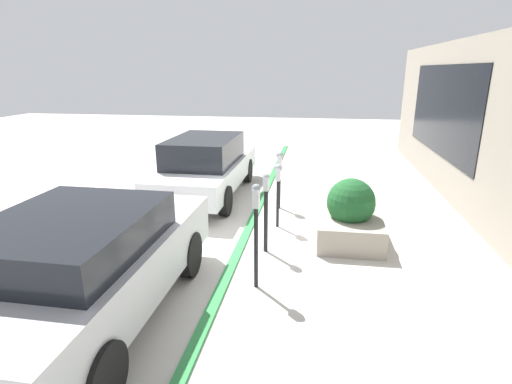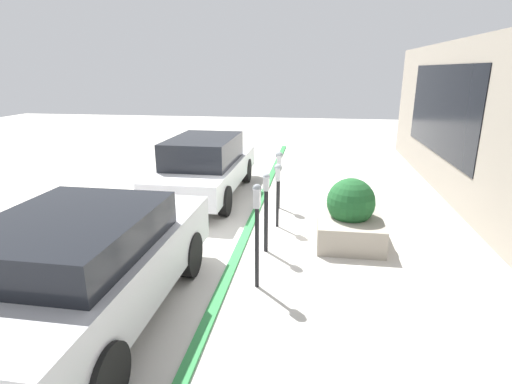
# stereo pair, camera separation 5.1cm
# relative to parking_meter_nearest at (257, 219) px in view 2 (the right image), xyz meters

# --- Properties ---
(ground_plane) EXTENTS (40.00, 40.00, 0.00)m
(ground_plane) POSITION_rel_parking_meter_nearest_xyz_m (1.80, 0.41, -1.07)
(ground_plane) COLOR beige
(curb_strip) EXTENTS (19.00, 0.16, 0.04)m
(curb_strip) POSITION_rel_parking_meter_nearest_xyz_m (1.80, 0.49, -1.05)
(curb_strip) COLOR #338C47
(curb_strip) RESTS_ON ground_plane
(parking_meter_nearest) EXTENTS (0.15, 0.13, 1.58)m
(parking_meter_nearest) POSITION_rel_parking_meter_nearest_xyz_m (0.00, 0.00, 0.00)
(parking_meter_nearest) COLOR black
(parking_meter_nearest) RESTS_ON ground_plane
(parking_meter_second) EXTENTS (0.14, 0.12, 1.42)m
(parking_meter_second) POSITION_rel_parking_meter_nearest_xyz_m (1.22, 0.02, -0.18)
(parking_meter_second) COLOR black
(parking_meter_second) RESTS_ON ground_plane
(parking_meter_middle) EXTENTS (0.19, 0.16, 1.32)m
(parking_meter_middle) POSITION_rel_parking_meter_nearest_xyz_m (2.40, -0.07, -0.09)
(parking_meter_middle) COLOR black
(parking_meter_middle) RESTS_ON ground_plane
(parking_meter_fourth) EXTENTS (0.19, 0.16, 1.33)m
(parking_meter_fourth) POSITION_rel_parking_meter_nearest_xyz_m (3.57, 0.02, -0.12)
(parking_meter_fourth) COLOR black
(parking_meter_fourth) RESTS_ON ground_plane
(planter_box) EXTENTS (1.48, 1.17, 1.21)m
(planter_box) POSITION_rel_parking_meter_nearest_xyz_m (1.87, -1.46, -0.59)
(planter_box) COLOR #A39989
(planter_box) RESTS_ON ground_plane
(parked_car_front) EXTENTS (4.26, 2.04, 1.48)m
(parked_car_front) POSITION_rel_parking_meter_nearest_xyz_m (-1.15, 1.99, -0.27)
(parked_car_front) COLOR #B7B7BC
(parked_car_front) RESTS_ON ground_plane
(parked_car_middle) EXTENTS (4.52, 1.77, 1.51)m
(parked_car_middle) POSITION_rel_parking_meter_nearest_xyz_m (4.24, 1.92, -0.28)
(parked_car_middle) COLOR silver
(parked_car_middle) RESTS_ON ground_plane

